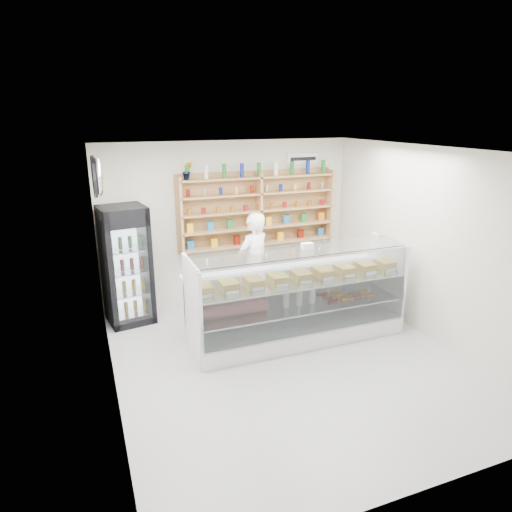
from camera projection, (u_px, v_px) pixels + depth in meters
name	position (u px, v px, depth m)	size (l,w,h in m)	color
room	(290.00, 263.00, 5.82)	(5.00, 5.00, 5.00)	#B2B2B7
display_counter	(296.00, 314.00, 6.77)	(3.18, 0.95, 1.38)	white
shop_worker	(253.00, 265.00, 7.46)	(0.63, 0.41, 1.72)	white
drinks_cooler	(126.00, 265.00, 7.15)	(0.77, 0.76, 1.89)	black
wall_shelving	(259.00, 210.00, 8.02)	(2.84, 0.28, 1.33)	tan
potted_plant	(187.00, 171.00, 7.37)	(0.16, 0.13, 0.29)	#1E6626
security_mirror	(98.00, 177.00, 5.83)	(0.15, 0.50, 0.50)	silver
wall_sign	(303.00, 159.00, 8.19)	(0.62, 0.03, 0.20)	white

